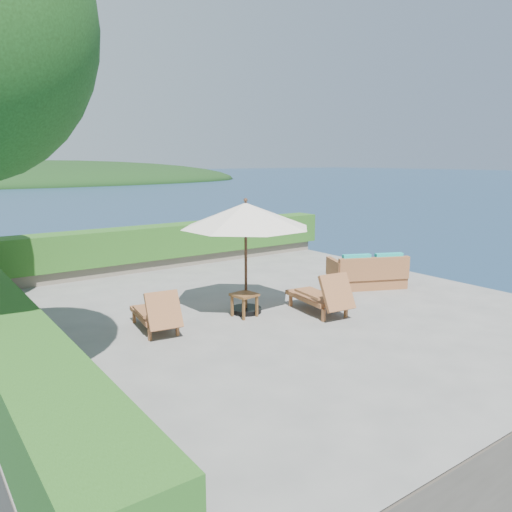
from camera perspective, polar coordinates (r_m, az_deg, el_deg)
ground at (r=11.51m, az=1.12°, el=-6.16°), size 12.00×12.00×0.00m
foundation at (r=12.05m, az=1.09°, el=-13.23°), size 12.00×12.00×3.00m
ocean at (r=12.72m, az=1.07°, el=-19.20°), size 600.00×600.00×0.00m
offshore_island at (r=152.25m, az=-23.97°, el=7.61°), size 126.00×57.60×12.60m
planter_wall_far at (r=16.16m, az=-10.88°, el=-0.70°), size 12.00×0.60×0.36m
hedge_far at (r=16.04m, az=-10.96°, el=1.65°), size 12.40×0.90×1.00m
patio_umbrella at (r=10.88m, az=-1.19°, el=4.55°), size 3.63×3.63×2.57m
lounge_left at (r=10.20m, az=-11.30°, el=-6.39°), size 0.87×1.67×0.92m
lounge_right at (r=11.21m, az=7.52°, el=-4.50°), size 0.92×1.80×1.00m
side_table at (r=10.92m, az=-1.34°, el=-4.78°), size 0.55×0.55×0.52m
wicker_loveseat at (r=13.75m, az=12.63°, el=-1.97°), size 2.20×1.72×0.97m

